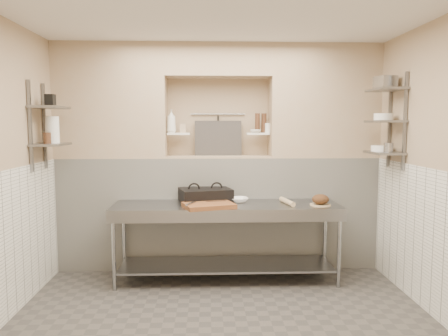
{
  "coord_description": "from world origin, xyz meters",
  "views": [
    {
      "loc": [
        -0.14,
        -3.76,
        1.82
      ],
      "look_at": [
        0.04,
        0.9,
        1.35
      ],
      "focal_mm": 35.0,
      "sensor_mm": 36.0,
      "label": 1
    }
  ],
  "objects_px": {
    "bread_loaf": "(320,199)",
    "bottle_soap": "(171,121)",
    "mixing_bowl": "(239,200)",
    "jug_left": "(52,130)",
    "rolling_pin": "(287,202)",
    "bowl_alcove": "(256,131)",
    "prep_table": "(226,226)",
    "cutting_board": "(209,205)",
    "panini_press": "(205,195)"
  },
  "relations": [
    {
      "from": "bread_loaf",
      "to": "bottle_soap",
      "type": "relative_size",
      "value": 0.66
    },
    {
      "from": "mixing_bowl",
      "to": "jug_left",
      "type": "bearing_deg",
      "value": -174.02
    },
    {
      "from": "rolling_pin",
      "to": "bowl_alcove",
      "type": "distance_m",
      "value": 1.02
    },
    {
      "from": "rolling_pin",
      "to": "bottle_soap",
      "type": "height_order",
      "value": "bottle_soap"
    },
    {
      "from": "jug_left",
      "to": "prep_table",
      "type": "bearing_deg",
      "value": 2.24
    },
    {
      "from": "cutting_board",
      "to": "bottle_soap",
      "type": "xyz_separation_m",
      "value": [
        -0.46,
        0.71,
        0.93
      ]
    },
    {
      "from": "rolling_pin",
      "to": "prep_table",
      "type": "bearing_deg",
      "value": 179.52
    },
    {
      "from": "prep_table",
      "to": "bread_loaf",
      "type": "height_order",
      "value": "bread_loaf"
    },
    {
      "from": "rolling_pin",
      "to": "bowl_alcove",
      "type": "height_order",
      "value": "bowl_alcove"
    },
    {
      "from": "panini_press",
      "to": "prep_table",
      "type": "bearing_deg",
      "value": -51.21
    },
    {
      "from": "prep_table",
      "to": "panini_press",
      "type": "height_order",
      "value": "panini_press"
    },
    {
      "from": "panini_press",
      "to": "mixing_bowl",
      "type": "xyz_separation_m",
      "value": [
        0.39,
        -0.04,
        -0.05
      ]
    },
    {
      "from": "cutting_board",
      "to": "bread_loaf",
      "type": "bearing_deg",
      "value": 3.38
    },
    {
      "from": "prep_table",
      "to": "bowl_alcove",
      "type": "distance_m",
      "value": 1.28
    },
    {
      "from": "rolling_pin",
      "to": "bottle_soap",
      "type": "bearing_deg",
      "value": 158.33
    },
    {
      "from": "panini_press",
      "to": "bowl_alcove",
      "type": "distance_m",
      "value": 1.04
    },
    {
      "from": "bread_loaf",
      "to": "bottle_soap",
      "type": "xyz_separation_m",
      "value": [
        -1.73,
        0.64,
        0.89
      ]
    },
    {
      "from": "mixing_bowl",
      "to": "rolling_pin",
      "type": "xyz_separation_m",
      "value": [
        0.55,
        -0.15,
        0.0
      ]
    },
    {
      "from": "mixing_bowl",
      "to": "bottle_soap",
      "type": "xyz_separation_m",
      "value": [
        -0.81,
        0.4,
        0.93
      ]
    },
    {
      "from": "cutting_board",
      "to": "rolling_pin",
      "type": "distance_m",
      "value": 0.92
    },
    {
      "from": "prep_table",
      "to": "jug_left",
      "type": "distance_m",
      "value": 2.22
    },
    {
      "from": "mixing_bowl",
      "to": "jug_left",
      "type": "height_order",
      "value": "jug_left"
    },
    {
      "from": "bottle_soap",
      "to": "bowl_alcove",
      "type": "xyz_separation_m",
      "value": [
        1.05,
        -0.0,
        -0.12
      ]
    },
    {
      "from": "rolling_pin",
      "to": "bread_loaf",
      "type": "xyz_separation_m",
      "value": [
        0.36,
        -0.1,
        0.04
      ]
    },
    {
      "from": "bread_loaf",
      "to": "bowl_alcove",
      "type": "height_order",
      "value": "bowl_alcove"
    },
    {
      "from": "panini_press",
      "to": "bowl_alcove",
      "type": "height_order",
      "value": "bowl_alcove"
    },
    {
      "from": "panini_press",
      "to": "jug_left",
      "type": "xyz_separation_m",
      "value": [
        -1.68,
        -0.26,
        0.78
      ]
    },
    {
      "from": "panini_press",
      "to": "cutting_board",
      "type": "height_order",
      "value": "panini_press"
    },
    {
      "from": "rolling_pin",
      "to": "mixing_bowl",
      "type": "bearing_deg",
      "value": 165.02
    },
    {
      "from": "cutting_board",
      "to": "mixing_bowl",
      "type": "xyz_separation_m",
      "value": [
        0.35,
        0.32,
        0.0
      ]
    },
    {
      "from": "prep_table",
      "to": "rolling_pin",
      "type": "relative_size",
      "value": 6.87
    },
    {
      "from": "prep_table",
      "to": "bread_loaf",
      "type": "bearing_deg",
      "value": -5.55
    },
    {
      "from": "jug_left",
      "to": "panini_press",
      "type": "bearing_deg",
      "value": 8.82
    },
    {
      "from": "bread_loaf",
      "to": "cutting_board",
      "type": "bearing_deg",
      "value": -176.62
    },
    {
      "from": "bowl_alcove",
      "to": "bottle_soap",
      "type": "bearing_deg",
      "value": 179.81
    },
    {
      "from": "cutting_board",
      "to": "mixing_bowl",
      "type": "relative_size",
      "value": 2.38
    },
    {
      "from": "prep_table",
      "to": "rolling_pin",
      "type": "xyz_separation_m",
      "value": [
        0.7,
        -0.01,
        0.29
      ]
    },
    {
      "from": "rolling_pin",
      "to": "jug_left",
      "type": "distance_m",
      "value": 2.75
    },
    {
      "from": "cutting_board",
      "to": "jug_left",
      "type": "xyz_separation_m",
      "value": [
        -1.71,
        0.1,
        0.83
      ]
    },
    {
      "from": "mixing_bowl",
      "to": "panini_press",
      "type": "bearing_deg",
      "value": 173.72
    },
    {
      "from": "cutting_board",
      "to": "jug_left",
      "type": "relative_size",
      "value": 1.83
    },
    {
      "from": "cutting_board",
      "to": "bread_loaf",
      "type": "xyz_separation_m",
      "value": [
        1.27,
        0.07,
        0.05
      ]
    },
    {
      "from": "cutting_board",
      "to": "bread_loaf",
      "type": "distance_m",
      "value": 1.27
    },
    {
      "from": "rolling_pin",
      "to": "bread_loaf",
      "type": "relative_size",
      "value": 1.98
    },
    {
      "from": "mixing_bowl",
      "to": "jug_left",
      "type": "xyz_separation_m",
      "value": [
        -2.07,
        -0.22,
        0.83
      ]
    },
    {
      "from": "bread_loaf",
      "to": "jug_left",
      "type": "relative_size",
      "value": 0.66
    },
    {
      "from": "panini_press",
      "to": "bread_loaf",
      "type": "distance_m",
      "value": 1.34
    },
    {
      "from": "bottle_soap",
      "to": "jug_left",
      "type": "distance_m",
      "value": 1.4
    },
    {
      "from": "bottle_soap",
      "to": "jug_left",
      "type": "height_order",
      "value": "bottle_soap"
    },
    {
      "from": "mixing_bowl",
      "to": "bread_loaf",
      "type": "distance_m",
      "value": 0.95
    }
  ]
}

